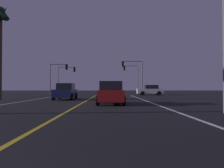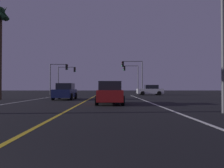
# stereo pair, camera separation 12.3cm
# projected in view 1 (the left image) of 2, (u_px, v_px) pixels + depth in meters

# --- Properties ---
(lane_edge_right) EXTENTS (0.16, 40.26, 0.01)m
(lane_edge_right) POSITION_uv_depth(u_px,v_px,m) (158.00, 105.00, 15.36)
(lane_edge_right) COLOR silver
(lane_edge_right) RESTS_ON ground
(lane_center_divider) EXTENTS (0.16, 40.26, 0.01)m
(lane_center_divider) POSITION_uv_depth(u_px,v_px,m) (78.00, 105.00, 15.30)
(lane_center_divider) COLOR gold
(lane_center_divider) RESTS_ON ground
(car_crossing_side) EXTENTS (4.30, 2.02, 1.70)m
(car_crossing_side) POSITION_uv_depth(u_px,v_px,m) (150.00, 90.00, 36.82)
(car_crossing_side) COLOR black
(car_crossing_side) RESTS_ON ground
(car_lead_same_lane) EXTENTS (2.02, 4.30, 1.70)m
(car_lead_same_lane) POSITION_uv_depth(u_px,v_px,m) (111.00, 93.00, 16.49)
(car_lead_same_lane) COLOR black
(car_lead_same_lane) RESTS_ON ground
(car_oncoming) EXTENTS (2.02, 4.30, 1.70)m
(car_oncoming) POSITION_uv_depth(u_px,v_px,m) (66.00, 92.00, 23.01)
(car_oncoming) COLOR black
(car_oncoming) RESTS_ON ground
(traffic_light_near_right) EXTENTS (3.47, 0.36, 5.61)m
(traffic_light_near_right) POSITION_uv_depth(u_px,v_px,m) (132.00, 70.00, 36.06)
(traffic_light_near_right) COLOR #4C4C51
(traffic_light_near_right) RESTS_ON ground
(traffic_light_near_left) EXTENTS (2.98, 0.36, 5.11)m
(traffic_light_near_left) POSITION_uv_depth(u_px,v_px,m) (59.00, 72.00, 35.92)
(traffic_light_near_left) COLOR #4C4C51
(traffic_light_near_left) RESTS_ON ground
(traffic_light_far_right) EXTENTS (2.87, 0.36, 5.42)m
(traffic_light_far_right) POSITION_uv_depth(u_px,v_px,m) (131.00, 73.00, 41.56)
(traffic_light_far_right) COLOR #4C4C51
(traffic_light_far_right) RESTS_ON ground
(traffic_light_far_left) EXTENTS (3.39, 0.36, 5.16)m
(traffic_light_far_left) POSITION_uv_depth(u_px,v_px,m) (67.00, 74.00, 41.43)
(traffic_light_far_left) COLOR #4C4C51
(traffic_light_far_left) RESTS_ON ground
(street_lamp_right_near) EXTENTS (1.98, 0.44, 7.47)m
(street_lamp_right_near) POSITION_uv_depth(u_px,v_px,m) (215.00, 15.00, 10.74)
(street_lamp_right_near) COLOR #4C4C51
(street_lamp_right_near) RESTS_ON ground
(palm_tree_left_mid) EXTENTS (1.82, 2.07, 9.99)m
(palm_tree_left_mid) POSITION_uv_depth(u_px,v_px,m) (0.00, 23.00, 22.60)
(palm_tree_left_mid) COLOR #473826
(palm_tree_left_mid) RESTS_ON ground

